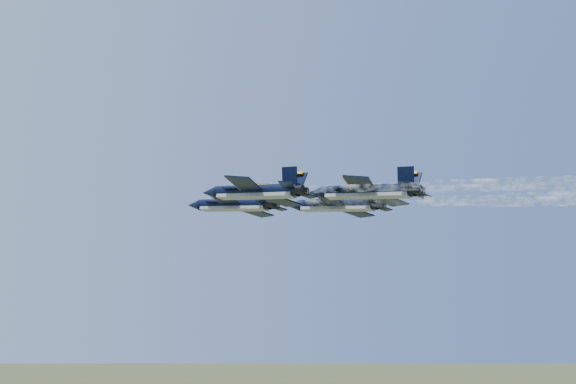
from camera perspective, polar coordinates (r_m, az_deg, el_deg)
jet_lead at (r=101.07m, az=-4.43°, el=-1.02°), size 11.89×16.38×4.02m
jet_left at (r=88.35m, az=-2.72°, el=0.02°), size 11.89×16.38×4.02m
jet_right at (r=101.23m, az=3.76°, el=-1.04°), size 11.89×16.38×4.02m
jet_slot at (r=88.61m, az=6.12°, el=0.04°), size 11.89×16.38×4.02m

